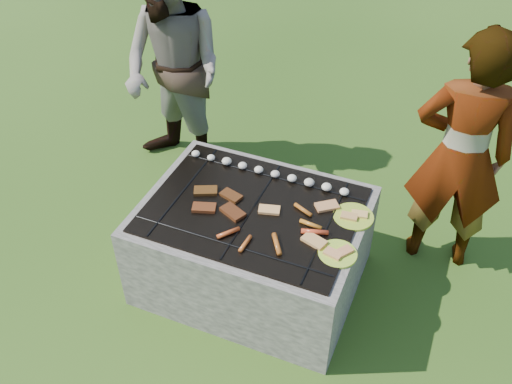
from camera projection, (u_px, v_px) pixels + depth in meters
lawn at (253, 278)px, 3.72m from camera, size 60.00×60.00×0.00m
fire_pit at (253, 248)px, 3.54m from camera, size 1.30×1.00×0.62m
mushrooms at (272, 173)px, 3.55m from camera, size 1.06×0.06×0.04m
pork_slabs at (218, 202)px, 3.36m from camera, size 0.39×0.27×0.02m
sausages at (282, 232)px, 3.16m from camera, size 0.57×0.48×0.03m
bread_on_grate at (306, 219)px, 3.25m from camera, size 0.46×0.43×0.02m
plate_far at (353, 216)px, 3.28m from camera, size 0.31×0.31×0.03m
plate_near at (338, 254)px, 3.05m from camera, size 0.23×0.23×0.03m
cook at (460, 156)px, 3.37m from camera, size 0.65×0.48×1.63m
bystander at (174, 71)px, 4.08m from camera, size 1.00×0.88×1.72m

